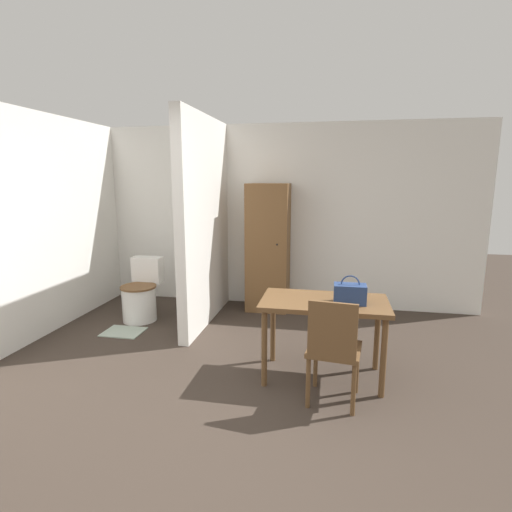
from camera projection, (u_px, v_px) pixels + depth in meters
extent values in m
plane|color=#382D26|center=(191.00, 450.00, 2.64)|extent=(16.00, 16.00, 0.00)
cube|color=white|center=(270.00, 216.00, 5.60)|extent=(5.66, 0.12, 2.50)
cube|color=white|center=(34.00, 226.00, 4.42)|extent=(0.12, 4.26, 2.50)
cube|color=white|center=(205.00, 222.00, 4.86)|extent=(0.12, 1.68, 2.50)
cube|color=brown|center=(324.00, 302.00, 3.49)|extent=(1.10, 0.62, 0.04)
cylinder|color=brown|center=(264.00, 348.00, 3.41)|extent=(0.05, 0.05, 0.68)
cylinder|color=brown|center=(383.00, 358.00, 3.23)|extent=(0.05, 0.05, 0.68)
cylinder|color=brown|center=(273.00, 327.00, 3.89)|extent=(0.05, 0.05, 0.68)
cylinder|color=brown|center=(377.00, 335.00, 3.71)|extent=(0.05, 0.05, 0.68)
cube|color=brown|center=(334.00, 349.00, 3.17)|extent=(0.45, 0.45, 0.04)
cube|color=brown|center=(332.00, 330.00, 2.95)|extent=(0.37, 0.07, 0.43)
cylinder|color=brown|center=(316.00, 363.00, 3.43)|extent=(0.04, 0.04, 0.42)
cylinder|color=brown|center=(357.00, 369.00, 3.32)|extent=(0.04, 0.04, 0.42)
cylinder|color=brown|center=(308.00, 383.00, 3.10)|extent=(0.04, 0.04, 0.42)
cylinder|color=brown|center=(353.00, 390.00, 3.00)|extent=(0.04, 0.04, 0.42)
cylinder|color=white|center=(139.00, 304.00, 5.03)|extent=(0.42, 0.42, 0.43)
cylinder|color=brown|center=(138.00, 287.00, 4.99)|extent=(0.44, 0.44, 0.02)
cube|color=white|center=(148.00, 270.00, 5.23)|extent=(0.38, 0.18, 0.34)
cube|color=navy|center=(350.00, 294.00, 3.39)|extent=(0.27, 0.16, 0.16)
torus|color=navy|center=(350.00, 285.00, 3.37)|extent=(0.16, 0.01, 0.16)
cube|color=brown|center=(268.00, 248.00, 5.38)|extent=(0.55, 0.46, 1.71)
sphere|color=black|center=(277.00, 245.00, 5.10)|extent=(0.02, 0.02, 0.02)
cube|color=#99A899|center=(124.00, 332.00, 4.67)|extent=(0.45, 0.35, 0.01)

